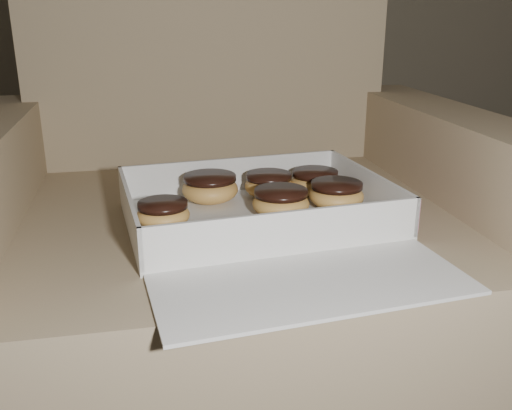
{
  "coord_description": "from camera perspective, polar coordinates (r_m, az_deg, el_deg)",
  "views": [
    {
      "loc": [
        0.39,
        0.07,
        0.77
      ],
      "look_at": [
        0.56,
        0.91,
        0.47
      ],
      "focal_mm": 40.0,
      "sensor_mm": 36.0,
      "label": 1
    }
  ],
  "objects": [
    {
      "name": "donut_a",
      "position": [
        0.87,
        -9.27,
        -0.84
      ],
      "size": [
        0.08,
        0.08,
        0.04
      ],
      "color": "#EBA852",
      "rests_on": "bakery_box"
    },
    {
      "name": "donut_c",
      "position": [
        0.91,
        2.5,
        0.29
      ],
      "size": [
        0.09,
        0.09,
        0.05
      ],
      "color": "#EBA852",
      "rests_on": "bakery_box"
    },
    {
      "name": "crumb_c",
      "position": [
        0.85,
        -9.34,
        -2.96
      ],
      "size": [
        0.01,
        0.01,
        0.0
      ],
      "primitive_type": "ellipsoid",
      "color": "black",
      "rests_on": "bakery_box"
    },
    {
      "name": "donut_b",
      "position": [
        0.95,
        8.04,
        1.06
      ],
      "size": [
        0.09,
        0.09,
        0.05
      ],
      "color": "#EBA852",
      "rests_on": "bakery_box"
    },
    {
      "name": "donut_e",
      "position": [
        0.98,
        -4.62,
        1.74
      ],
      "size": [
        0.1,
        0.1,
        0.05
      ],
      "color": "#EBA852",
      "rests_on": "bakery_box"
    },
    {
      "name": "donut_d",
      "position": [
        1.02,
        5.91,
        2.35
      ],
      "size": [
        0.09,
        0.09,
        0.04
      ],
      "color": "#EBA852",
      "rests_on": "bakery_box"
    },
    {
      "name": "armchair",
      "position": [
        1.09,
        -2.58,
        -5.65
      ],
      "size": [
        0.95,
        0.8,
        0.99
      ],
      "color": "#877356",
      "rests_on": "floor"
    },
    {
      "name": "bakery_box",
      "position": [
        0.87,
        1.04,
        -1.74
      ],
      "size": [
        0.44,
        0.51,
        0.07
      ],
      "rotation": [
        0.0,
        0.0,
        0.1
      ],
      "color": "silver",
      "rests_on": "armchair"
    },
    {
      "name": "donut_f",
      "position": [
        1.0,
        1.29,
        2.08
      ],
      "size": [
        0.09,
        0.09,
        0.04
      ],
      "color": "#EBA852",
      "rests_on": "bakery_box"
    },
    {
      "name": "crumb_a",
      "position": [
        0.77,
        -5.35,
        -4.95
      ],
      "size": [
        0.01,
        0.01,
        0.0
      ],
      "primitive_type": "ellipsoid",
      "color": "black",
      "rests_on": "bakery_box"
    },
    {
      "name": "crumb_b",
      "position": [
        0.89,
        4.95,
        -1.6
      ],
      "size": [
        0.01,
        0.01,
        0.0
      ],
      "primitive_type": "ellipsoid",
      "color": "black",
      "rests_on": "bakery_box"
    }
  ]
}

